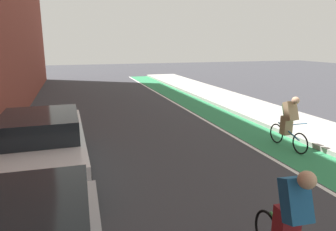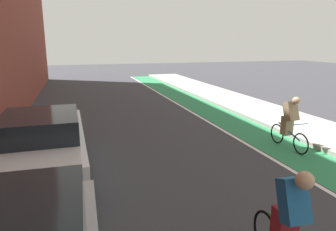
% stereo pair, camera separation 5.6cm
% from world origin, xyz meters
% --- Properties ---
extents(ground_plane, '(73.36, 73.36, 0.00)m').
position_xyz_m(ground_plane, '(0.00, 12.67, 0.00)').
color(ground_plane, '#38383D').
extents(bike_lane_paint, '(1.60, 33.34, 0.00)m').
position_xyz_m(bike_lane_paint, '(3.47, 14.67, 0.00)').
color(bike_lane_paint, '#2D8451').
rests_on(bike_lane_paint, ground).
extents(lane_divider_stripe, '(0.12, 33.34, 0.00)m').
position_xyz_m(lane_divider_stripe, '(2.57, 14.67, 0.00)').
color(lane_divider_stripe, white).
rests_on(lane_divider_stripe, ground).
extents(sidewalk_right, '(2.64, 33.34, 0.14)m').
position_xyz_m(sidewalk_right, '(5.59, 14.67, 0.07)').
color(sidewalk_right, '#A8A59E').
rests_on(sidewalk_right, ground).
extents(parked_sedan_white, '(1.97, 4.80, 1.53)m').
position_xyz_m(parked_sedan_white, '(-3.22, 10.38, 0.79)').
color(parked_sedan_white, silver).
rests_on(parked_sedan_white, ground).
extents(cyclist_lead, '(0.48, 1.72, 1.61)m').
position_xyz_m(cyclist_lead, '(0.10, 5.94, 0.81)').
color(cyclist_lead, black).
rests_on(cyclist_lead, ground).
extents(cyclist_mid, '(0.48, 1.66, 1.59)m').
position_xyz_m(cyclist_mid, '(3.54, 10.34, 0.84)').
color(cyclist_mid, black).
rests_on(cyclist_mid, ground).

